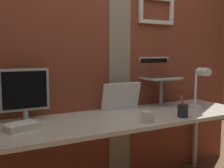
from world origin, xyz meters
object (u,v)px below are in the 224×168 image
whiteboard_panel (121,96)px  coffee_mug (148,117)px  laptop (158,73)px  desk_lamp (200,83)px  monitor (25,93)px  pen_cup (183,111)px

whiteboard_panel → coffee_mug: size_ratio=3.11×
laptop → desk_lamp: 0.40m
whiteboard_panel → monitor: bearing=-178.0°
whiteboard_panel → pen_cup: (0.29, -0.46, -0.07)m
coffee_mug → pen_cup: bearing=-0.0°
monitor → pen_cup: bearing=-21.5°
laptop → coffee_mug: 0.73m
whiteboard_panel → pen_cup: whiteboard_panel is taller
whiteboard_panel → coffee_mug: whiteboard_panel is taller
laptop → whiteboard_panel: laptop is taller
desk_lamp → coffee_mug: bearing=-165.8°
monitor → whiteboard_panel: size_ratio=1.06×
laptop → coffee_mug: size_ratio=2.94×
whiteboard_panel → desk_lamp: size_ratio=0.99×
laptop → coffee_mug: bearing=-132.9°
desk_lamp → coffee_mug: size_ratio=3.14×
coffee_mug → monitor: bearing=150.7°
monitor → coffee_mug: (0.78, -0.44, -0.17)m
monitor → pen_cup: monitor is taller
laptop → desk_lamp: bearing=-54.8°
coffee_mug → desk_lamp: bearing=14.2°
laptop → desk_lamp: laptop is taller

